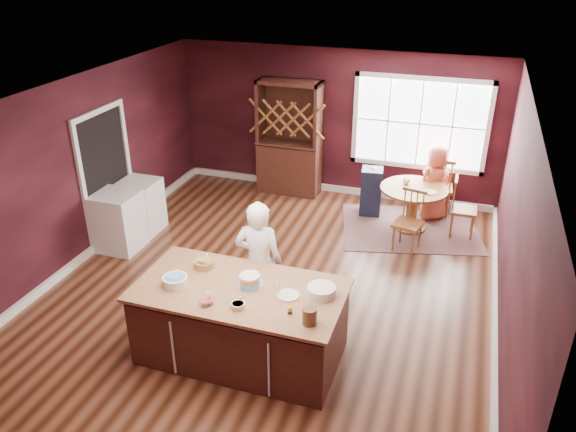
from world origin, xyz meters
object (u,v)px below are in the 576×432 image
(dining_table, at_px, (413,200))
(chair_east, at_px, (464,207))
(layer_cake, at_px, (250,280))
(chair_north, at_px, (439,185))
(high_chair, at_px, (371,191))
(toddler, at_px, (373,171))
(seated_woman, at_px, (435,183))
(baker, at_px, (259,263))
(dryer, at_px, (141,206))
(chair_south, at_px, (408,221))
(hutch, at_px, (289,138))
(washer, at_px, (119,221))
(kitchen_island, at_px, (241,323))

(dining_table, bearing_deg, chair_east, 2.88)
(layer_cake, xyz_separation_m, chair_north, (1.74, 4.48, -0.44))
(high_chair, bearing_deg, toddler, -52.13)
(chair_north, relative_size, high_chair, 1.23)
(seated_woman, bearing_deg, baker, 23.78)
(dining_table, bearing_deg, chair_north, 63.95)
(high_chair, bearing_deg, dryer, -160.38)
(seated_woman, bearing_deg, layer_cake, 28.86)
(chair_east, xyz_separation_m, dryer, (-5.07, -1.49, -0.06))
(chair_south, distance_m, hutch, 2.97)
(dining_table, xyz_separation_m, toddler, (-0.75, 0.35, 0.28))
(dining_table, distance_m, washer, 4.74)
(kitchen_island, relative_size, high_chair, 2.65)
(dining_table, bearing_deg, layer_cake, -110.23)
(dining_table, relative_size, chair_east, 1.10)
(layer_cake, height_order, chair_north, chair_north)
(high_chair, relative_size, toddler, 3.39)
(chair_east, relative_size, hutch, 0.47)
(hutch, bearing_deg, toddler, -16.53)
(kitchen_island, bearing_deg, toddler, 80.28)
(kitchen_island, height_order, washer, washer)
(chair_south, xyz_separation_m, high_chair, (-0.78, 1.10, -0.05))
(chair_east, distance_m, chair_south, 1.11)
(baker, distance_m, toddler, 3.54)
(kitchen_island, relative_size, toddler, 9.01)
(chair_south, bearing_deg, dryer, -157.33)
(chair_south, xyz_separation_m, dryer, (-4.28, -0.72, -0.05))
(chair_east, relative_size, washer, 1.08)
(chair_south, distance_m, seated_woman, 1.31)
(chair_east, xyz_separation_m, hutch, (-3.25, 0.81, 0.57))
(dryer, bearing_deg, toddler, 27.21)
(seated_woman, bearing_deg, chair_east, 96.66)
(high_chair, bearing_deg, chair_north, 10.74)
(layer_cake, relative_size, washer, 0.35)
(layer_cake, relative_size, toddler, 1.24)
(chair_east, bearing_deg, toddler, 78.44)
(layer_cake, bearing_deg, high_chair, 81.41)
(dryer, bearing_deg, seated_woman, 23.65)
(dining_table, bearing_deg, high_chair, 154.66)
(chair_east, height_order, chair_south, chair_east)
(baker, relative_size, hutch, 0.77)
(kitchen_island, distance_m, seated_woman, 4.73)
(kitchen_island, relative_size, chair_north, 2.15)
(baker, bearing_deg, chair_east, -133.39)
(chair_south, height_order, washer, chair_south)
(layer_cake, bearing_deg, chair_east, 59.85)
(baker, xyz_separation_m, seated_woman, (1.81, 3.65, -0.17))
(seated_woman, xyz_separation_m, toddler, (-1.04, -0.19, 0.15))
(kitchen_island, height_order, seated_woman, seated_woman)
(chair_south, bearing_deg, layer_cake, -101.83)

